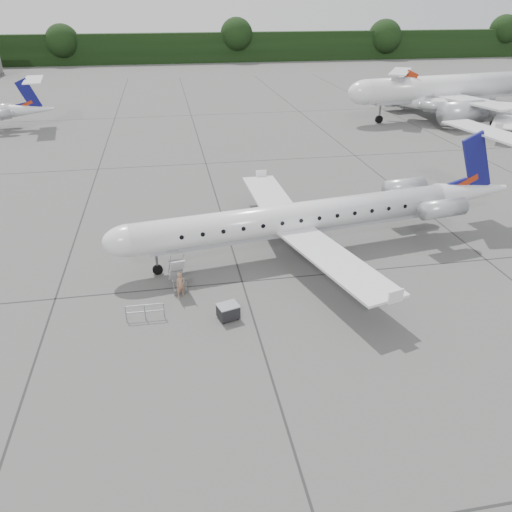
{
  "coord_description": "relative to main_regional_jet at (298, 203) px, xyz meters",
  "views": [
    {
      "loc": [
        -10.77,
        -25.38,
        16.97
      ],
      "look_at": [
        -5.77,
        2.36,
        2.3
      ],
      "focal_mm": 35.0,
      "sensor_mm": 36.0,
      "label": 1
    }
  ],
  "objects": [
    {
      "name": "baggage_cart",
      "position": [
        -6.08,
        -7.7,
        -3.41
      ],
      "size": [
        1.39,
        1.24,
        1.01
      ],
      "primitive_type": null,
      "rotation": [
        0.0,
        0.0,
        0.29
      ],
      "color": "black",
      "rests_on": "ground"
    },
    {
      "name": "main_regional_jet",
      "position": [
        0.0,
        0.0,
        0.0
      ],
      "size": [
        33.44,
        26.25,
        7.83
      ],
      "primitive_type": null,
      "rotation": [
        0.0,
        0.0,
        0.15
      ],
      "color": "silver",
      "rests_on": "ground"
    },
    {
      "name": "airstair",
      "position": [
        -8.88,
        -3.53,
        -2.69
      ],
      "size": [
        1.15,
        2.18,
        2.45
      ],
      "primitive_type": null,
      "rotation": [
        0.0,
        0.0,
        0.15
      ],
      "color": "silver",
      "rests_on": "ground"
    },
    {
      "name": "treeline",
      "position": [
        1.96,
        123.24,
        0.09
      ],
      "size": [
        260.0,
        4.0,
        8.0
      ],
      "primitive_type": "cube",
      "color": "black",
      "rests_on": "ground"
    },
    {
      "name": "ground",
      "position": [
        1.96,
        -6.76,
        -3.91
      ],
      "size": [
        320.0,
        320.0,
        0.0
      ],
      "primitive_type": "plane",
      "color": "#575755",
      "rests_on": "ground"
    },
    {
      "name": "bg_regional_right",
      "position": [
        39.07,
        33.38,
        -0.23
      ],
      "size": [
        34.49,
        31.78,
        7.37
      ],
      "primitive_type": null,
      "rotation": [
        0.0,
        0.0,
        2.6
      ],
      "color": "silver",
      "rests_on": "ground"
    },
    {
      "name": "bg_narrowbody",
      "position": [
        34.17,
        41.35,
        2.52
      ],
      "size": [
        39.4,
        31.02,
        12.87
      ],
      "primitive_type": null,
      "rotation": [
        0.0,
        0.0,
        0.15
      ],
      "color": "silver",
      "rests_on": "ground"
    },
    {
      "name": "safety_railing",
      "position": [
        -10.91,
        -6.9,
        -3.41
      ],
      "size": [
        2.2,
        0.11,
        1.0
      ],
      "primitive_type": null,
      "rotation": [
        0.0,
        0.0,
        -0.01
      ],
      "color": "gray",
      "rests_on": "ground"
    },
    {
      "name": "passenger",
      "position": [
        -8.71,
        -4.7,
        -3.06
      ],
      "size": [
        0.73,
        0.62,
        1.7
      ],
      "primitive_type": "imported",
      "rotation": [
        0.0,
        0.0,
        0.4
      ],
      "color": "#986C53",
      "rests_on": "ground"
    }
  ]
}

